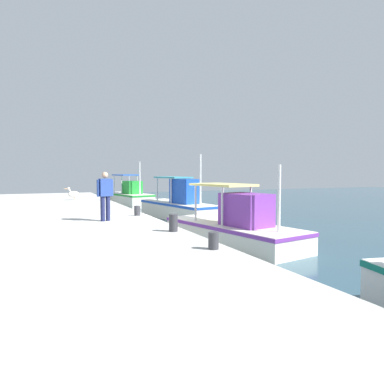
{
  "coord_description": "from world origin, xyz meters",
  "views": [
    {
      "loc": [
        13.65,
        -4.13,
        2.59
      ],
      "look_at": [
        -1.35,
        2.32,
        1.65
      ],
      "focal_mm": 33.56,
      "sensor_mm": 36.0,
      "label": 1
    }
  ],
  "objects": [
    {
      "name": "pelican",
      "position": [
        -9.81,
        -2.11,
        1.2
      ],
      "size": [
        0.4,
        0.96,
        0.82
      ],
      "color": "tan",
      "rests_on": "quay_pier"
    },
    {
      "name": "mooring_bollard_third",
      "position": [
        3.67,
        -0.45,
        1.06
      ],
      "size": [
        0.27,
        0.27,
        0.53
      ],
      "primitive_type": "cylinder",
      "color": "#333338",
      "rests_on": "quay_pier"
    },
    {
      "name": "fishing_boat_nearest",
      "position": [
        -13.2,
        2.17,
        0.67
      ],
      "size": [
        5.52,
        2.89,
        3.29
      ],
      "color": "silver",
      "rests_on": "ground"
    },
    {
      "name": "quay_pier",
      "position": [
        0.0,
        -5.0,
        0.4
      ],
      "size": [
        36.0,
        10.0,
        0.8
      ],
      "primitive_type": "cube",
      "color": "#B2B2AD",
      "rests_on": "ground"
    },
    {
      "name": "fishing_boat_third",
      "position": [
        2.61,
        2.25,
        0.61
      ],
      "size": [
        6.15,
        3.05,
        2.8
      ],
      "color": "silver",
      "rests_on": "ground"
    },
    {
      "name": "mooring_bollard_fourth",
      "position": [
        6.34,
        -0.45,
        1.0
      ],
      "size": [
        0.24,
        0.24,
        0.39
      ],
      "primitive_type": "cylinder",
      "color": "#333338",
      "rests_on": "quay_pier"
    },
    {
      "name": "fisherman_standing",
      "position": [
        0.56,
        -1.92,
        1.78
      ],
      "size": [
        0.32,
        0.6,
        1.77
      ],
      "color": "#1E234C",
      "rests_on": "quay_pier"
    },
    {
      "name": "fishing_boat_second",
      "position": [
        -4.61,
        2.94,
        0.71
      ],
      "size": [
        6.07,
        2.68,
        3.45
      ],
      "color": "silver",
      "rests_on": "ground"
    },
    {
      "name": "mooring_bollard_nearest",
      "position": [
        -9.1,
        -0.45,
        1.01
      ],
      "size": [
        0.23,
        0.23,
        0.43
      ],
      "primitive_type": "cylinder",
      "color": "#333338",
      "rests_on": "quay_pier"
    },
    {
      "name": "mooring_bollard_second",
      "position": [
        -0.54,
        -0.45,
        1.0
      ],
      "size": [
        0.26,
        0.26,
        0.4
      ],
      "primitive_type": "cylinder",
      "color": "#333338",
      "rests_on": "quay_pier"
    }
  ]
}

